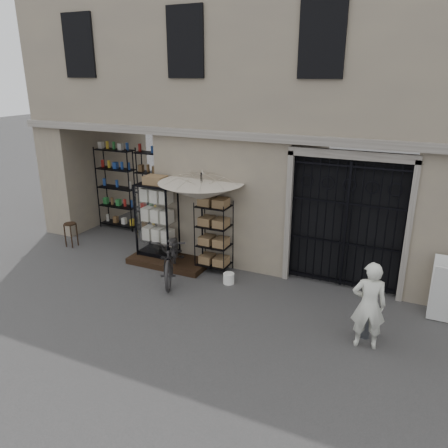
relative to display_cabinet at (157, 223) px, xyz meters
The scene contains 15 objects.
ground 3.43m from the display_cabinet, 31.45° to the right, with size 80.00×80.00×0.00m, color black.
main_building 5.05m from the display_cabinet, 39.20° to the left, with size 14.00×4.00×9.00m, color gray.
shop_recess 2.08m from the display_cabinet, 147.38° to the left, with size 3.00×1.70×3.00m, color black.
shop_shelving 2.37m from the display_cabinet, 137.76° to the left, with size 2.70×0.50×2.50m, color black.
iron_gate 4.62m from the display_cabinet, ahead, with size 2.50×0.21×3.00m.
step_platform 1.00m from the display_cabinet, 22.15° to the right, with size 2.00×0.90×0.15m, color black.
display_cabinet is the anchor object (origin of this frame).
wire_rack 1.59m from the display_cabinet, ahead, with size 0.86×0.70×1.73m.
market_umbrella 1.67m from the display_cabinet, ahead, with size 1.90×1.94×2.87m.
white_bucket 2.42m from the display_cabinet, 12.72° to the right, with size 0.25×0.25×0.24m, color white.
bicycle 1.51m from the display_cabinet, 40.43° to the right, with size 0.73×1.11×2.11m, color black.
wooden_stool 2.78m from the display_cabinet, behind, with size 0.40×0.40×0.67m.
steel_bollard 5.57m from the display_cabinet, 14.97° to the right, with size 0.15×0.15×0.82m, color #575A64.
shopkeeper 5.72m from the display_cabinet, 17.48° to the right, with size 0.58×1.60×0.38m, color silver.
easel_sign 6.65m from the display_cabinet, ahead, with size 0.58×0.67×1.22m.
Camera 1 is at (3.10, -7.00, 4.55)m, focal length 35.00 mm.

